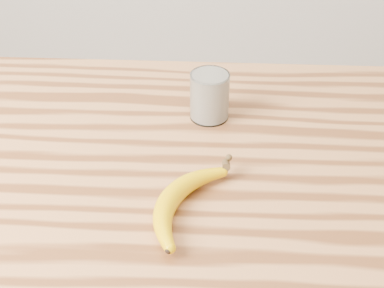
{
  "coord_description": "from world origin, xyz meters",
  "views": [
    {
      "loc": [
        0.12,
        -0.82,
        1.54
      ],
      "look_at": [
        0.07,
        0.01,
        0.93
      ],
      "focal_mm": 50.0,
      "sensor_mm": 36.0,
      "label": 1
    }
  ],
  "objects": [
    {
      "name": "smoothie_glass",
      "position": [
        0.1,
        0.15,
        0.95
      ],
      "size": [
        0.08,
        0.08,
        0.1
      ],
      "color": "white",
      "rests_on": "table"
    },
    {
      "name": "table",
      "position": [
        0.0,
        0.0,
        0.77
      ],
      "size": [
        1.2,
        0.8,
        0.9
      ],
      "color": "#AF703D",
      "rests_on": "ground"
    },
    {
      "name": "banana",
      "position": [
        0.04,
        -0.14,
        0.92
      ],
      "size": [
        0.22,
        0.33,
        0.04
      ],
      "primitive_type": null,
      "rotation": [
        0.0,
        0.0,
        -0.4
      ],
      "color": "#DEA700",
      "rests_on": "table"
    }
  ]
}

